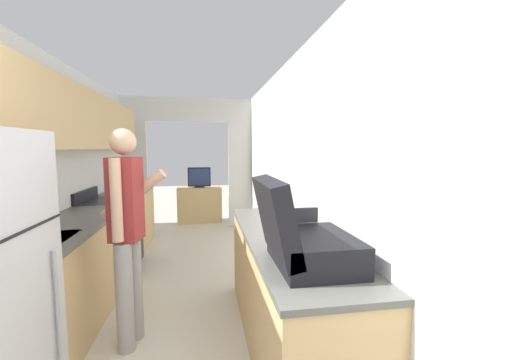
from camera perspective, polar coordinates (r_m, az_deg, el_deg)
name	(u,v)px	position (r m, az deg, el deg)	size (l,w,h in m)	color
wall_left	(51,154)	(3.62, -33.27, 3.99)	(0.38, 7.51, 2.50)	silver
wall_right	(302,180)	(3.10, 8.40, 0.00)	(0.06, 7.51, 2.50)	silver
wall_far_with_doorway	(189,155)	(6.13, -12.17, 4.52)	(2.82, 0.06, 2.50)	silver
counter_left	(99,245)	(4.09, -26.61, -10.55)	(0.62, 3.87, 0.90)	tan
counter_right	(286,291)	(2.62, 5.39, -19.40)	(0.62, 2.18, 0.90)	tan
range_oven	(112,234)	(4.52, -24.75, -8.87)	(0.66, 0.79, 1.04)	black
person	(127,231)	(2.65, -22.43, -8.58)	(0.55, 0.43, 1.71)	#9E9E9E
suitcase	(300,238)	(1.83, 8.08, -10.47)	(0.53, 0.59, 0.50)	black
book_stack	(283,227)	(2.52, 5.01, -8.50)	(0.23, 0.32, 0.08)	red
tv_cabinet	(200,204)	(6.75, -10.18, -4.38)	(0.91, 0.42, 0.73)	tan
television	(199,178)	(6.63, -10.28, 0.43)	(0.47, 0.16, 0.42)	black
knife	(119,194)	(4.89, -23.67, -2.34)	(0.11, 0.29, 0.02)	#B7B7BC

